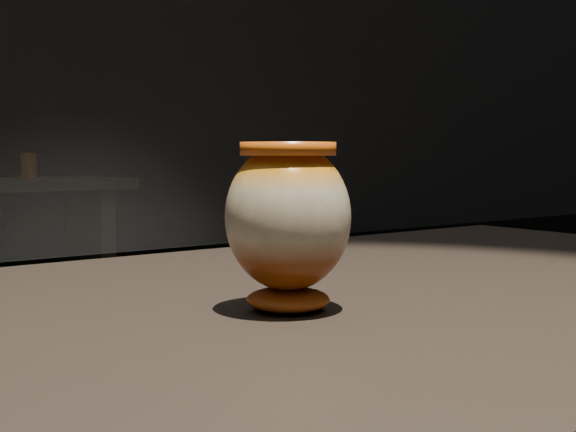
% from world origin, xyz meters
% --- Properties ---
extents(main_vase, '(0.13, 0.13, 0.16)m').
position_xyz_m(main_vase, '(0.17, -0.05, 0.99)').
color(main_vase, '#7E320B').
rests_on(main_vase, display_plinth).
extents(back_vase_right, '(0.08, 0.08, 0.13)m').
position_xyz_m(back_vase_right, '(1.13, 3.38, 0.97)').
color(back_vase_right, brown).
rests_on(back_vase_right, back_shelf).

